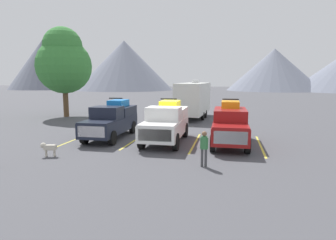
% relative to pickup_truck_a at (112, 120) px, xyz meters
% --- Properties ---
extents(ground_plane, '(240.00, 240.00, 0.00)m').
position_rel_pickup_truck_a_xyz_m(ground_plane, '(3.69, 0.42, -1.18)').
color(ground_plane, '#47474C').
extents(pickup_truck_a, '(2.10, 5.55, 2.58)m').
position_rel_pickup_truck_a_xyz_m(pickup_truck_a, '(0.00, 0.00, 0.00)').
color(pickup_truck_a, black).
rests_on(pickup_truck_a, ground).
extents(pickup_truck_b, '(2.25, 5.40, 2.64)m').
position_rel_pickup_truck_a_xyz_m(pickup_truck_b, '(3.81, -0.56, 0.05)').
color(pickup_truck_b, white).
rests_on(pickup_truck_b, ground).
extents(pickup_truck_c, '(2.13, 5.32, 2.66)m').
position_rel_pickup_truck_a_xyz_m(pickup_truck_c, '(7.65, -0.37, 0.03)').
color(pickup_truck_c, maroon).
rests_on(pickup_truck_c, ground).
extents(lot_stripe_a, '(0.12, 5.50, 0.01)m').
position_rel_pickup_truck_a_xyz_m(lot_stripe_a, '(-2.04, -0.48, -1.17)').
color(lot_stripe_a, gold).
rests_on(lot_stripe_a, ground).
extents(lot_stripe_b, '(0.12, 5.50, 0.01)m').
position_rel_pickup_truck_a_xyz_m(lot_stripe_b, '(1.78, -0.48, -1.17)').
color(lot_stripe_b, gold).
rests_on(lot_stripe_b, ground).
extents(lot_stripe_c, '(0.12, 5.50, 0.01)m').
position_rel_pickup_truck_a_xyz_m(lot_stripe_c, '(5.60, -0.48, -1.17)').
color(lot_stripe_c, gold).
rests_on(lot_stripe_c, ground).
extents(lot_stripe_d, '(0.12, 5.50, 0.01)m').
position_rel_pickup_truck_a_xyz_m(lot_stripe_d, '(9.42, -0.48, -1.17)').
color(lot_stripe_d, gold).
rests_on(lot_stripe_d, ground).
extents(camper_trailer_a, '(2.80, 8.06, 3.74)m').
position_rel_pickup_truck_a_xyz_m(camper_trailer_a, '(4.13, 10.16, 0.79)').
color(camper_trailer_a, silver).
rests_on(camper_trailer_a, ground).
extents(person_b, '(0.35, 0.22, 1.61)m').
position_rel_pickup_truck_a_xyz_m(person_b, '(6.55, -5.18, -0.25)').
color(person_b, '#3F3F42').
rests_on(person_b, ground).
extents(dog, '(0.86, 0.39, 0.71)m').
position_rel_pickup_truck_a_xyz_m(dog, '(-1.26, -5.14, -0.70)').
color(dog, beige).
rests_on(dog, ground).
extents(tree_a, '(5.46, 5.46, 8.92)m').
position_rel_pickup_truck_a_xyz_m(tree_a, '(-8.76, 8.74, 4.39)').
color(tree_a, brown).
rests_on(tree_a, ground).
extents(mountain_ridge, '(130.96, 36.80, 17.64)m').
position_rel_pickup_truck_a_xyz_m(mountain_ridge, '(-4.29, 77.60, 6.37)').
color(mountain_ridge, slate).
rests_on(mountain_ridge, ground).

